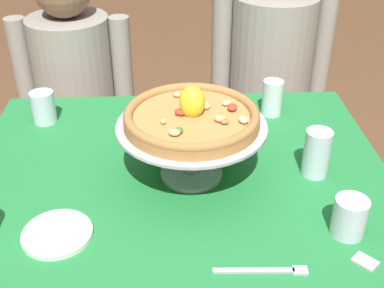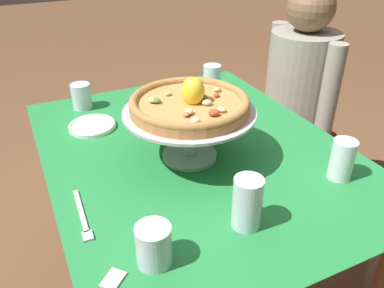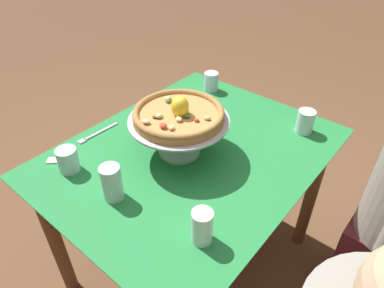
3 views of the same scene
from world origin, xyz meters
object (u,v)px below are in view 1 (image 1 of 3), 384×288
Objects in this scene: pizza at (192,116)px; diner_left at (79,109)px; pizza_stand at (192,138)px; water_glass_back_left at (44,109)px; sugar_packet at (365,261)px; water_glass_back_right at (272,100)px; water_glass_front_right at (349,219)px; dinner_fork at (266,271)px; water_glass_side_right at (316,155)px; side_plate at (57,233)px; diner_right at (268,92)px.

pizza is 0.30× the size of diner_left.
pizza_stand is 0.56m from water_glass_back_left.
diner_left is (-0.80, 1.13, -0.21)m from sugar_packet.
diner_left reaches higher than water_glass_back_left.
pizza_stand is at bearing -35.09° from water_glass_back_left.
water_glass_back_right is at bearing 50.38° from pizza_stand.
water_glass_front_right is at bearing -35.39° from pizza_stand.
pizza is 1.71× the size of dinner_fork.
sugar_packet is 0.04× the size of diner_left.
pizza_stand reaches higher than water_glass_front_right.
water_glass_back_left is 0.73m from water_glass_back_right.
pizza is at bearing 38.76° from pizza_stand.
water_glass_front_right is at bearing -83.32° from water_glass_back_right.
dinner_fork is (-0.21, -0.11, -0.04)m from water_glass_front_right.
diner_left is (-0.77, 0.80, -0.26)m from water_glass_side_right.
side_plate is (-0.32, -0.22, -0.17)m from pizza.
water_glass_back_right is (0.28, 0.33, -0.13)m from pizza.
water_glass_side_right reaches higher than dinner_fork.
pizza is at bearing 111.30° from dinner_fork.
water_glass_back_left reaches higher than water_glass_front_right.
dinner_fork is 0.17× the size of diner_right.
pizza_stand is 2.93× the size of water_glass_side_right.
pizza is at bearing -113.96° from diner_right.
water_glass_back_left is at bearing -178.68° from water_glass_back_right.
pizza reaches higher than dinner_fork.
pizza_stand is 7.69× the size of sugar_packet.
water_glass_front_right is (0.34, -0.25, -0.07)m from pizza_stand.
water_glass_front_right is (0.34, -0.25, -0.14)m from pizza.
water_glass_back_left is 1.09× the size of water_glass_front_right.
diner_left is at bearing 119.30° from pizza.
dinner_fork is at bearing -63.07° from diner_left.
dinner_fork reaches higher than sugar_packet.
pizza is at bearing 144.50° from water_glass_front_right.
water_glass_back_right reaches higher than water_glass_back_left.
pizza is 0.52m from sugar_packet.
water_glass_front_right is (0.07, -0.58, -0.01)m from water_glass_back_right.
pizza is 2.60× the size of water_glass_side_right.
water_glass_side_right is 0.66× the size of dinner_fork.
water_glass_back_right is 0.68m from sugar_packet.
diner_left is at bearing 125.28° from sugar_packet.
dinner_fork is (0.14, -0.36, -0.18)m from pizza.
diner_left is at bearing 97.00° from side_plate.
diner_left is at bearing 134.10° from water_glass_side_right.
water_glass_side_right is 0.24m from water_glass_front_right.
diner_left reaches higher than water_glass_back_right.
diner_left is at bearing 147.72° from water_glass_back_right.
water_glass_back_left is 0.63× the size of side_plate.
diner_right is at bearing 89.24° from sugar_packet.
water_glass_front_right is at bearing -91.43° from diner_right.
side_plate reaches higher than sugar_packet.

